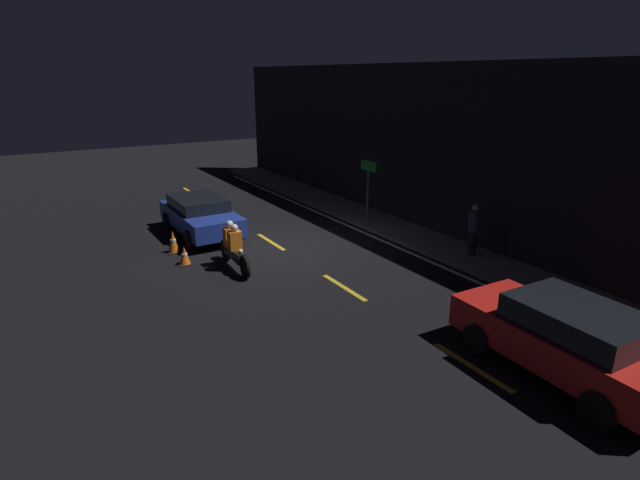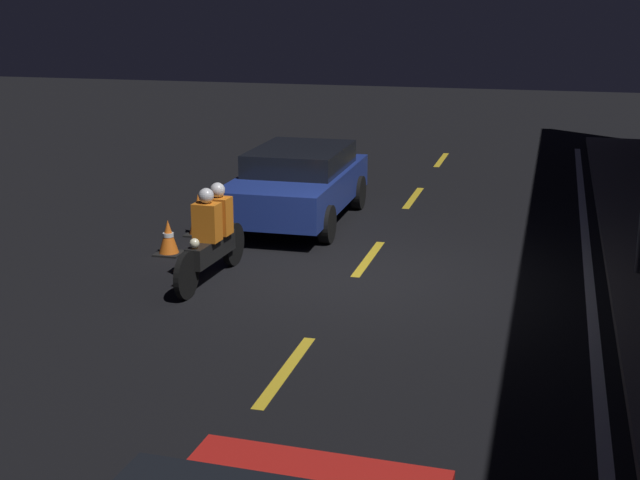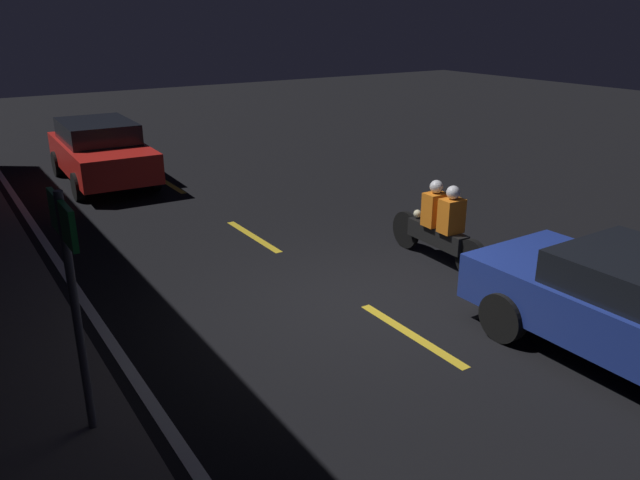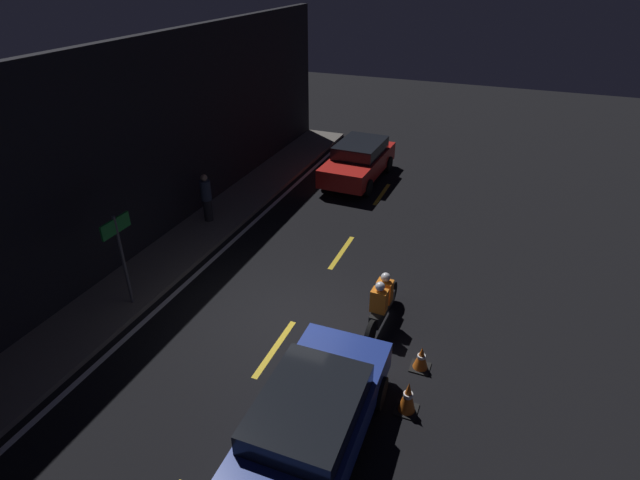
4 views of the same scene
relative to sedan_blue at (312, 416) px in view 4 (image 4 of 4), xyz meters
The scene contains 14 objects.
ground_plane 3.59m from the sedan_blue, 29.87° to the left, with size 56.00×56.00×0.00m, color black.
raised_curb 7.00m from the sedan_blue, 64.06° to the left, with size 28.00×1.84×0.12m.
building_front 8.24m from the sedan_blue, 67.43° to the left, with size 28.00×0.30×5.86m.
lane_dash_c 2.79m from the sedan_blue, 40.52° to the left, with size 2.00×0.14×0.01m.
lane_dash_d 6.82m from the sedan_blue, 14.97° to the left, with size 2.00×0.14×0.01m.
lane_dash_e 11.21m from the sedan_blue, ahead, with size 2.00×0.14×0.01m.
lane_solid_kerb 5.98m from the sedan_blue, 59.12° to the left, with size 25.20×0.14×0.01m.
sedan_blue is the anchor object (origin of this frame).
taxi_red 12.47m from the sedan_blue, 14.02° to the left, with size 4.25×2.01×1.48m.
motorcycle 3.68m from the sedan_blue, ahead, with size 2.32×0.39×1.40m.
traffic_cone_near 2.01m from the sedan_blue, 44.84° to the right, with size 0.44×0.44×0.73m.
traffic_cone_mid 3.02m from the sedan_blue, 28.03° to the right, with size 0.41×0.41×0.57m.
pedestrian 9.29m from the sedan_blue, 43.78° to the left, with size 0.34×0.34×1.59m.
shop_sign 6.24m from the sedan_blue, 69.48° to the left, with size 0.90×0.08×2.40m.
Camera 4 is at (-8.56, -4.07, 7.63)m, focal length 28.00 mm.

